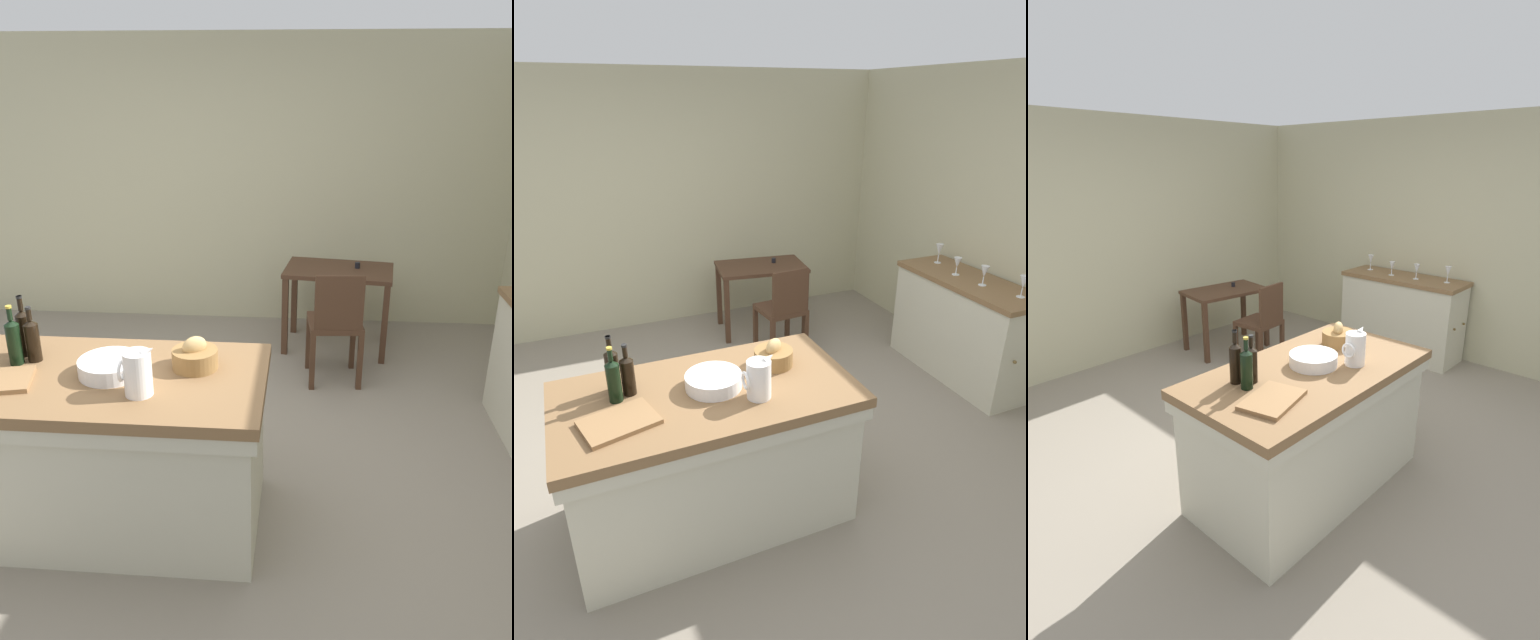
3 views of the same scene
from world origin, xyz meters
TOP-DOWN VIEW (x-y plane):
  - ground_plane at (0.00, 0.00)m, footprint 6.76×6.76m
  - wall_back at (0.00, 2.60)m, footprint 5.32×0.12m
  - island_table at (-0.31, -0.44)m, footprint 1.63×0.86m
  - writing_desk at (0.97, 1.90)m, footprint 0.97×0.68m
  - wooden_chair at (0.93, 1.24)m, footprint 0.43×0.43m
  - pitcher at (-0.07, -0.62)m, footprint 0.17×0.13m
  - wash_bowl at (-0.26, -0.43)m, footprint 0.31×0.31m
  - bread_basket at (0.14, -0.33)m, footprint 0.23×0.23m
  - wine_bottle_dark at (-0.69, -0.31)m, footprint 0.07×0.07m
  - wine_bottle_amber at (-0.76, -0.25)m, footprint 0.07×0.07m
  - wine_bottle_green at (-0.77, -0.36)m, footprint 0.07×0.07m

SIDE VIEW (x-z plane):
  - ground_plane at x=0.00m, z-range 0.00..0.00m
  - island_table at x=-0.31m, z-range 0.04..0.91m
  - wooden_chair at x=0.93m, z-range 0.04..0.96m
  - writing_desk at x=0.97m, z-range 0.22..1.00m
  - wash_bowl at x=-0.26m, z-range 0.88..0.95m
  - bread_basket at x=0.14m, z-range 0.85..1.02m
  - pitcher at x=-0.07m, z-range 0.86..1.11m
  - wine_bottle_dark at x=-0.69m, z-range 0.85..1.14m
  - wine_bottle_green at x=-0.77m, z-range 0.85..1.16m
  - wine_bottle_amber at x=-0.76m, z-range 0.84..1.17m
  - wall_back at x=0.00m, z-range 0.00..2.60m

